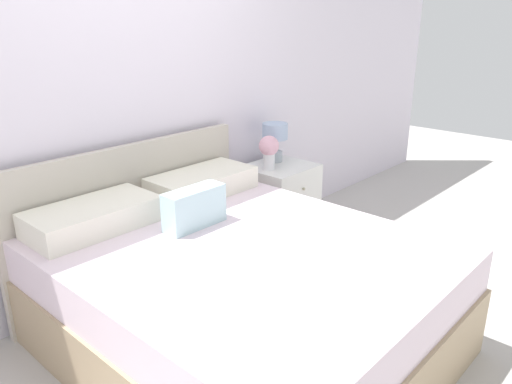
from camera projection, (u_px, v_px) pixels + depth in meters
The scene contains 6 objects.
ground_plane at pixel (137, 283), 3.37m from camera, with size 12.00×12.00×0.00m, color #BCB7B2.
wall_back at pixel (113, 87), 2.98m from camera, with size 8.00×0.06×2.60m.
bed at pixel (234, 289), 2.67m from camera, with size 1.68×1.98×0.96m.
nightstand at pixel (279, 203), 3.94m from camera, with size 0.51×0.48×0.62m.
table_lamp at pixel (275, 136), 3.88m from camera, with size 0.20×0.20×0.30m.
flower_vase at pixel (269, 149), 3.68m from camera, with size 0.15×0.15×0.26m.
Camera 1 is at (-1.65, -2.59, 1.71)m, focal length 35.00 mm.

